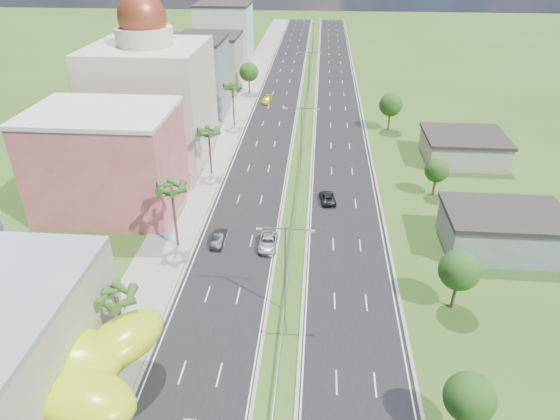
# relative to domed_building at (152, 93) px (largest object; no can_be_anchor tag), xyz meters

# --- Properties ---
(ground) EXTENTS (500.00, 500.00, 0.00)m
(ground) POSITION_rel_domed_building_xyz_m (28.00, -55.00, -11.35)
(ground) COLOR #2D5119
(ground) RESTS_ON ground
(road_left) EXTENTS (11.00, 260.00, 0.04)m
(road_left) POSITION_rel_domed_building_xyz_m (20.50, 35.00, -11.33)
(road_left) COLOR black
(road_left) RESTS_ON ground
(road_right) EXTENTS (11.00, 260.00, 0.04)m
(road_right) POSITION_rel_domed_building_xyz_m (35.50, 35.00, -11.33)
(road_right) COLOR black
(road_right) RESTS_ON ground
(sidewalk_left) EXTENTS (7.00, 260.00, 0.12)m
(sidewalk_left) POSITION_rel_domed_building_xyz_m (11.00, 35.00, -11.29)
(sidewalk_left) COLOR gray
(sidewalk_left) RESTS_ON ground
(median_guardrail) EXTENTS (0.10, 216.06, 0.76)m
(median_guardrail) POSITION_rel_domed_building_xyz_m (28.00, 16.99, -10.74)
(median_guardrail) COLOR gray
(median_guardrail) RESTS_ON ground
(streetlight_median_b) EXTENTS (6.04, 0.25, 11.00)m
(streetlight_median_b) POSITION_rel_domed_building_xyz_m (28.00, -45.00, -4.61)
(streetlight_median_b) COLOR gray
(streetlight_median_b) RESTS_ON ground
(streetlight_median_c) EXTENTS (6.04, 0.25, 11.00)m
(streetlight_median_c) POSITION_rel_domed_building_xyz_m (28.00, -5.00, -4.61)
(streetlight_median_c) COLOR gray
(streetlight_median_c) RESTS_ON ground
(streetlight_median_d) EXTENTS (6.04, 0.25, 11.00)m
(streetlight_median_d) POSITION_rel_domed_building_xyz_m (28.00, 40.00, -4.61)
(streetlight_median_d) COLOR gray
(streetlight_median_d) RESTS_ON ground
(streetlight_median_e) EXTENTS (6.04, 0.25, 11.00)m
(streetlight_median_e) POSITION_rel_domed_building_xyz_m (28.00, 85.00, -4.61)
(streetlight_median_e) COLOR gray
(streetlight_median_e) RESTS_ON ground
(lime_canopy) EXTENTS (18.00, 15.00, 7.40)m
(lime_canopy) POSITION_rel_domed_building_xyz_m (8.00, -59.00, -6.36)
(lime_canopy) COLOR #AED014
(lime_canopy) RESTS_ON ground
(pink_shophouse) EXTENTS (20.00, 15.00, 15.00)m
(pink_shophouse) POSITION_rel_domed_building_xyz_m (0.00, -23.00, -3.85)
(pink_shophouse) COLOR #BB4C5F
(pink_shophouse) RESTS_ON ground
(domed_building) EXTENTS (20.00, 20.00, 28.70)m
(domed_building) POSITION_rel_domed_building_xyz_m (0.00, 0.00, 0.00)
(domed_building) COLOR beige
(domed_building) RESTS_ON ground
(midrise_grey) EXTENTS (16.00, 15.00, 16.00)m
(midrise_grey) POSITION_rel_domed_building_xyz_m (1.00, 25.00, -3.35)
(midrise_grey) COLOR gray
(midrise_grey) RESTS_ON ground
(midrise_beige) EXTENTS (16.00, 15.00, 13.00)m
(midrise_beige) POSITION_rel_domed_building_xyz_m (1.00, 47.00, -4.85)
(midrise_beige) COLOR #A09884
(midrise_beige) RESTS_ON ground
(midrise_white) EXTENTS (16.00, 15.00, 18.00)m
(midrise_white) POSITION_rel_domed_building_xyz_m (1.00, 70.00, -2.35)
(midrise_white) COLOR silver
(midrise_white) RESTS_ON ground
(shed_near) EXTENTS (15.00, 10.00, 5.00)m
(shed_near) POSITION_rel_domed_building_xyz_m (56.00, -30.00, -8.85)
(shed_near) COLOR gray
(shed_near) RESTS_ON ground
(shed_far) EXTENTS (14.00, 12.00, 4.40)m
(shed_far) POSITION_rel_domed_building_xyz_m (58.00, -0.00, -9.15)
(shed_far) COLOR #A09884
(shed_far) RESTS_ON ground
(palm_tree_b) EXTENTS (3.60, 3.60, 8.10)m
(palm_tree_b) POSITION_rel_domed_building_xyz_m (12.50, -53.00, -4.29)
(palm_tree_b) COLOR #47301C
(palm_tree_b) RESTS_ON ground
(palm_tree_c) EXTENTS (3.60, 3.60, 9.60)m
(palm_tree_c) POSITION_rel_domed_building_xyz_m (12.50, -33.00, -2.85)
(palm_tree_c) COLOR #47301C
(palm_tree_c) RESTS_ON ground
(palm_tree_d) EXTENTS (3.60, 3.60, 8.60)m
(palm_tree_d) POSITION_rel_domed_building_xyz_m (12.50, -10.00, -3.81)
(palm_tree_d) COLOR #47301C
(palm_tree_d) RESTS_ON ground
(palm_tree_e) EXTENTS (3.60, 3.60, 9.40)m
(palm_tree_e) POSITION_rel_domed_building_xyz_m (12.50, 15.00, -3.05)
(palm_tree_e) COLOR #47301C
(palm_tree_e) RESTS_ON ground
(leafy_tree_lfar) EXTENTS (4.90, 4.90, 8.05)m
(leafy_tree_lfar) POSITION_rel_domed_building_xyz_m (12.50, 40.00, -5.78)
(leafy_tree_lfar) COLOR #47301C
(leafy_tree_lfar) RESTS_ON ground
(leafy_tree_ra) EXTENTS (4.20, 4.20, 6.90)m
(leafy_tree_ra) POSITION_rel_domed_building_xyz_m (44.00, -60.00, -6.58)
(leafy_tree_ra) COLOR #47301C
(leafy_tree_ra) RESTS_ON ground
(leafy_tree_rb) EXTENTS (4.55, 4.55, 7.47)m
(leafy_tree_rb) POSITION_rel_domed_building_xyz_m (47.00, -43.00, -6.18)
(leafy_tree_rb) COLOR #47301C
(leafy_tree_rb) RESTS_ON ground
(leafy_tree_rc) EXTENTS (3.85, 3.85, 6.33)m
(leafy_tree_rc) POSITION_rel_domed_building_xyz_m (50.00, -15.00, -6.98)
(leafy_tree_rc) COLOR #47301C
(leafy_tree_rc) RESTS_ON ground
(leafy_tree_rd) EXTENTS (4.90, 4.90, 8.05)m
(leafy_tree_rd) POSITION_rel_domed_building_xyz_m (46.00, 15.00, -5.78)
(leafy_tree_rd) COLOR #47301C
(leafy_tree_rd) RESTS_ON ground
(car_dark_left) EXTENTS (1.62, 4.44, 1.45)m
(car_dark_left) POSITION_rel_domed_building_xyz_m (17.93, -32.00, -10.59)
(car_dark_left) COLOR black
(car_dark_left) RESTS_ON road_left
(car_silver_mid_left) EXTENTS (2.54, 5.35, 1.47)m
(car_silver_mid_left) POSITION_rel_domed_building_xyz_m (24.80, -32.34, -10.58)
(car_silver_mid_left) COLOR #9C9FA3
(car_silver_mid_left) RESTS_ON road_left
(car_yellow_far_left) EXTENTS (2.60, 5.13, 1.43)m
(car_yellow_far_left) POSITION_rel_domed_building_xyz_m (17.92, 32.17, -10.60)
(car_yellow_far_left) COLOR yellow
(car_yellow_far_left) RESTS_ON road_left
(car_dark_far_right) EXTENTS (2.88, 5.15, 1.36)m
(car_dark_far_right) POSITION_rel_domed_building_xyz_m (32.89, -18.57, -10.63)
(car_dark_far_right) COLOR black
(car_dark_far_right) RESTS_ON road_right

